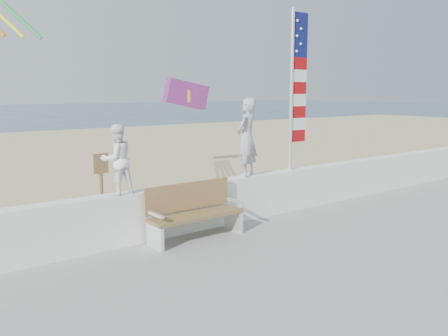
{
  "coord_description": "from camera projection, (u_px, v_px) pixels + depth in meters",
  "views": [
    {
      "loc": [
        -5.33,
        -5.38,
        2.81
      ],
      "look_at": [
        0.2,
        1.8,
        1.35
      ],
      "focal_mm": 38.0,
      "sensor_mm": 36.0,
      "label": 1
    }
  ],
  "objects": [
    {
      "name": "child",
      "position": [
        117.0,
        159.0,
        8.0
      ],
      "size": [
        0.63,
        0.52,
        1.2
      ],
      "primitive_type": "imported",
      "rotation": [
        0.0,
        0.0,
        3.25
      ],
      "color": "white",
      "rests_on": "seawall"
    },
    {
      "name": "sand",
      "position": [
        80.0,
        181.0,
        14.9
      ],
      "size": [
        90.0,
        40.0,
        0.08
      ],
      "primitive_type": "cube",
      "color": "tan",
      "rests_on": "ground"
    },
    {
      "name": "bench",
      "position": [
        193.0,
        211.0,
        8.55
      ],
      "size": [
        1.8,
        0.57,
        1.0
      ],
      "color": "olive",
      "rests_on": "boardwalk"
    },
    {
      "name": "sign",
      "position": [
        101.0,
        182.0,
        9.97
      ],
      "size": [
        0.32,
        0.07,
        1.46
      ],
      "color": "brown",
      "rests_on": "sand"
    },
    {
      "name": "ground",
      "position": [
        280.0,
        263.0,
        7.87
      ],
      "size": [
        220.0,
        220.0,
        0.0
      ],
      "primitive_type": "plane",
      "color": "#2F485F",
      "rests_on": "ground"
    },
    {
      "name": "parafoil_kite",
      "position": [
        187.0,
        94.0,
        11.2
      ],
      "size": [
        1.13,
        0.46,
        0.75
      ],
      "color": "red",
      "rests_on": "ground"
    },
    {
      "name": "adult",
      "position": [
        247.0,
        137.0,
        9.7
      ],
      "size": [
        0.7,
        0.6,
        1.61
      ],
      "primitive_type": "imported",
      "rotation": [
        0.0,
        0.0,
        3.57
      ],
      "color": "#A2A2A8",
      "rests_on": "seawall"
    },
    {
      "name": "flag",
      "position": [
        296.0,
        83.0,
        10.37
      ],
      "size": [
        0.5,
        0.08,
        3.5
      ],
      "color": "white",
      "rests_on": "seawall"
    },
    {
      "name": "seawall",
      "position": [
        210.0,
        204.0,
        9.34
      ],
      "size": [
        30.0,
        0.35,
        0.9
      ],
      "primitive_type": "cube",
      "color": "white",
      "rests_on": "boardwalk"
    }
  ]
}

